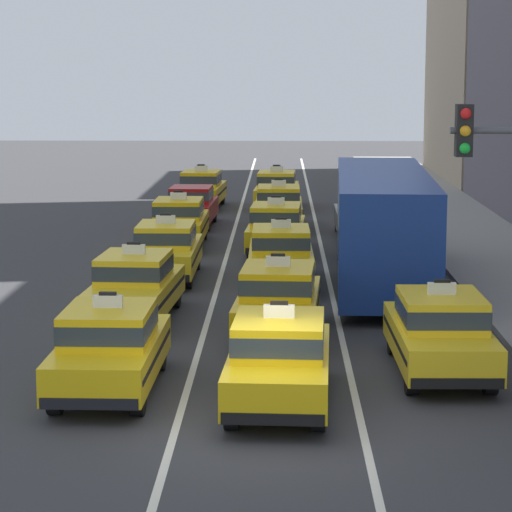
{
  "coord_description": "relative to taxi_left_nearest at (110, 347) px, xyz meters",
  "views": [
    {
      "loc": [
        0.19,
        -18.5,
        6.06
      ],
      "look_at": [
        -0.45,
        10.32,
        1.3
      ],
      "focal_mm": 78.96,
      "sensor_mm": 36.0,
      "label": 1
    }
  ],
  "objects": [
    {
      "name": "sedan_right_third",
      "position": [
        6.16,
        20.37,
        -0.03
      ],
      "size": [
        1.79,
        4.31,
        1.58
      ],
      "color": "black",
      "rests_on": "ground"
    },
    {
      "name": "ground_plane",
      "position": [
        3.05,
        -2.22,
        -0.88
      ],
      "size": [
        160.0,
        160.0,
        0.0
      ],
      "primitive_type": "plane",
      "color": "#353538"
    },
    {
      "name": "taxi_left_sixth",
      "position": [
        -0.3,
        29.11,
        0.0
      ],
      "size": [
        2.04,
        4.64,
        1.96
      ],
      "color": "black",
      "rests_on": "ground"
    },
    {
      "name": "bus_right_second",
      "position": [
        6.13,
        10.95,
        0.94
      ],
      "size": [
        3.03,
        11.31,
        3.22
      ],
      "color": "black",
      "rests_on": "ground"
    },
    {
      "name": "taxi_left_second",
      "position": [
        -0.32,
        6.23,
        0.0
      ],
      "size": [
        2.06,
        4.65,
        1.96
      ],
      "color": "black",
      "rests_on": "ground"
    },
    {
      "name": "taxi_center_fourth",
      "position": [
        3.09,
        16.54,
        0.0
      ],
      "size": [
        2.02,
        4.64,
        1.96
      ],
      "color": "black",
      "rests_on": "ground"
    },
    {
      "name": "taxi_left_nearest",
      "position": [
        0.0,
        0.0,
        0.0
      ],
      "size": [
        1.89,
        4.59,
        1.96
      ],
      "color": "black",
      "rests_on": "ground"
    },
    {
      "name": "taxi_right_nearest",
      "position": [
        6.45,
        1.42,
        0.0
      ],
      "size": [
        1.87,
        4.58,
        1.96
      ],
      "color": "black",
      "rests_on": "ground"
    },
    {
      "name": "taxi_center_fifth",
      "position": [
        3.16,
        22.56,
        0.0
      ],
      "size": [
        1.84,
        4.57,
        1.96
      ],
      "color": "black",
      "rests_on": "ground"
    },
    {
      "name": "lane_stripe_center_right",
      "position": [
        4.65,
        17.78,
        -0.87
      ],
      "size": [
        0.14,
        80.0,
        0.01
      ],
      "primitive_type": "cube",
      "color": "silver",
      "rests_on": "ground"
    },
    {
      "name": "taxi_left_third",
      "position": [
        -0.11,
        11.79,
        0.0
      ],
      "size": [
        1.82,
        4.56,
        1.96
      ],
      "color": "black",
      "rests_on": "ground"
    },
    {
      "name": "taxi_center_second",
      "position": [
        3.19,
        4.57,
        0.0
      ],
      "size": [
        2.07,
        4.66,
        1.96
      ],
      "color": "black",
      "rests_on": "ground"
    },
    {
      "name": "taxi_center_nearest",
      "position": [
        3.22,
        -0.8,
        0.0
      ],
      "size": [
        2.01,
        4.63,
        1.96
      ],
      "color": "black",
      "rests_on": "ground"
    },
    {
      "name": "taxi_center_third",
      "position": [
        3.25,
        10.95,
        0.0
      ],
      "size": [
        1.85,
        4.57,
        1.96
      ],
      "color": "black",
      "rests_on": "ground"
    },
    {
      "name": "taxi_left_fourth",
      "position": [
        -0.3,
        18.04,
        0.0
      ],
      "size": [
        1.84,
        4.57,
        1.96
      ],
      "color": "black",
      "rests_on": "ground"
    },
    {
      "name": "lane_stripe_left_center",
      "position": [
        1.45,
        17.78,
        -0.87
      ],
      "size": [
        0.14,
        80.0,
        0.01
      ],
      "primitive_type": "cube",
      "color": "silver",
      "rests_on": "ground"
    },
    {
      "name": "taxi_center_sixth",
      "position": [
        3.06,
        28.93,
        0.0
      ],
      "size": [
        2.01,
        4.63,
        1.96
      ],
      "color": "black",
      "rests_on": "ground"
    },
    {
      "name": "sedan_left_fifth",
      "position": [
        -0.27,
        23.11,
        -0.03
      ],
      "size": [
        1.9,
        4.36,
        1.58
      ],
      "color": "black",
      "rests_on": "ground"
    }
  ]
}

